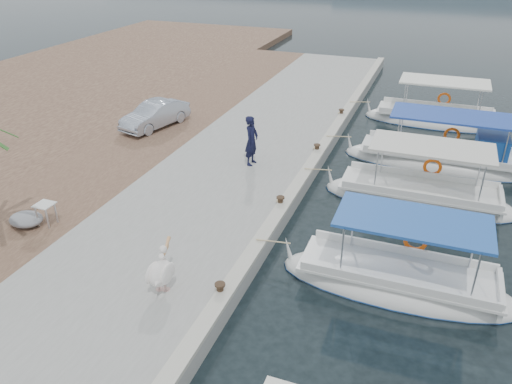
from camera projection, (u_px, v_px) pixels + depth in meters
ground at (276, 242)px, 15.85m from camera, size 400.00×400.00×0.00m
concrete_quay at (246, 162)px, 20.82m from camera, size 6.00×40.00×0.50m
quay_curb at (311, 164)px, 19.81m from camera, size 0.44×40.00×0.12m
cobblestone_strip at (142, 146)px, 22.37m from camera, size 4.00×40.00×0.50m
fishing_caique_b at (397, 284)px, 13.78m from camera, size 6.53×2.12×2.83m
fishing_caique_c at (418, 199)px, 18.16m from camera, size 6.88×2.25×2.83m
fishing_caique_d at (443, 161)px, 21.00m from camera, size 8.10×2.32×2.83m
fishing_caique_e at (434, 121)px, 25.70m from camera, size 7.09×2.36×2.83m
mooring_bollards at (280, 200)px, 16.89m from camera, size 0.28×20.28×0.33m
pelican at (161, 272)px, 12.71m from camera, size 0.68×1.45×1.12m
fisherman at (252, 141)px, 19.56m from camera, size 0.54×0.76×1.99m
parked_car at (155, 115)px, 23.55m from camera, size 2.12×3.83×1.20m
tarp_bundle at (26, 219)px, 15.76m from camera, size 1.10×0.90×0.40m
folding_table at (45, 210)px, 15.64m from camera, size 0.55×0.55×0.73m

